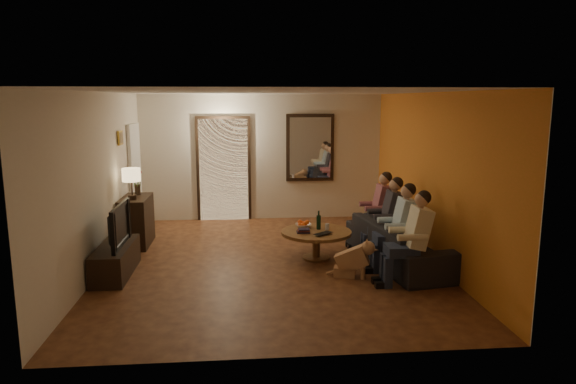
{
  "coord_description": "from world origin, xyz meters",
  "views": [
    {
      "loc": [
        -0.41,
        -7.64,
        2.49
      ],
      "look_at": [
        0.3,
        0.3,
        1.05
      ],
      "focal_mm": 32.0,
      "sensor_mm": 36.0,
      "label": 1
    }
  ],
  "objects": [
    {
      "name": "door_trim",
      "position": [
        -0.8,
        2.97,
        1.05
      ],
      "size": [
        1.12,
        0.04,
        2.22
      ],
      "primitive_type": "cube",
      "color": "black",
      "rests_on": "floor"
    },
    {
      "name": "dresser",
      "position": [
        -2.25,
        1.18,
        0.42
      ],
      "size": [
        0.45,
        0.95,
        0.84
      ],
      "primitive_type": "cube",
      "color": "black",
      "rests_on": "floor"
    },
    {
      "name": "bowl",
      "position": [
        0.55,
        0.36,
        0.48
      ],
      "size": [
        0.26,
        0.26,
        0.06
      ],
      "primitive_type": "imported",
      "color": "white",
      "rests_on": "coffee_table"
    },
    {
      "name": "person_b",
      "position": [
        1.87,
        -0.54,
        0.6
      ],
      "size": [
        0.6,
        0.4,
        1.2
      ],
      "primitive_type": null,
      "color": "tan",
      "rests_on": "sofa"
    },
    {
      "name": "person_a",
      "position": [
        1.87,
        -1.14,
        0.6
      ],
      "size": [
        0.6,
        0.4,
        1.2
      ],
      "primitive_type": null,
      "color": "tan",
      "rests_on": "sofa"
    },
    {
      "name": "wine_bottle",
      "position": [
        0.78,
        0.24,
        0.6
      ],
      "size": [
        0.07,
        0.07,
        0.31
      ],
      "primitive_type": null,
      "color": "black",
      "rests_on": "coffee_table"
    },
    {
      "name": "mirror_frame",
      "position": [
        1.0,
        2.96,
        1.5
      ],
      "size": [
        1.0,
        0.05,
        1.4
      ],
      "primitive_type": "cube",
      "color": "black",
      "rests_on": "back_wall"
    },
    {
      "name": "front_wall",
      "position": [
        0.0,
        -3.0,
        1.3
      ],
      "size": [
        5.0,
        0.02,
        2.6
      ],
      "primitive_type": "cube",
      "color": "beige",
      "rests_on": "floor"
    },
    {
      "name": "white_door",
      "position": [
        -2.46,
        2.3,
        1.02
      ],
      "size": [
        0.06,
        0.85,
        2.04
      ],
      "primitive_type": "cube",
      "color": "white",
      "rests_on": "floor"
    },
    {
      "name": "kitchen_doorway",
      "position": [
        -0.8,
        2.98,
        1.05
      ],
      "size": [
        1.0,
        0.06,
        2.1
      ],
      "primitive_type": "cube",
      "color": "#FFE0A5",
      "rests_on": "floor"
    },
    {
      "name": "left_wall",
      "position": [
        -2.5,
        0.0,
        1.3
      ],
      "size": [
        0.02,
        6.0,
        2.6
      ],
      "primitive_type": "cube",
      "color": "beige",
      "rests_on": "floor"
    },
    {
      "name": "book_stack",
      "position": [
        0.51,
        0.04,
        0.48
      ],
      "size": [
        0.2,
        0.15,
        0.07
      ],
      "primitive_type": null,
      "color": "black",
      "rests_on": "coffee_table"
    },
    {
      "name": "oranges",
      "position": [
        0.55,
        0.36,
        0.55
      ],
      "size": [
        0.2,
        0.2,
        0.08
      ],
      "primitive_type": null,
      "color": "#F95615",
      "rests_on": "bowl"
    },
    {
      "name": "right_wall",
      "position": [
        2.5,
        0.0,
        1.3
      ],
      "size": [
        0.02,
        6.0,
        2.6
      ],
      "primitive_type": "cube",
      "color": "beige",
      "rests_on": "floor"
    },
    {
      "name": "back_wall",
      "position": [
        0.0,
        3.0,
        1.3
      ],
      "size": [
        5.0,
        0.02,
        2.6
      ],
      "primitive_type": "cube",
      "color": "beige",
      "rests_on": "floor"
    },
    {
      "name": "art_canvas",
      "position": [
        -2.46,
        1.3,
        1.85
      ],
      "size": [
        0.01,
        0.22,
        0.18
      ],
      "primitive_type": "cube",
      "color": "brown",
      "rests_on": "left_wall"
    },
    {
      "name": "person_c",
      "position": [
        1.87,
        0.06,
        0.6
      ],
      "size": [
        0.6,
        0.4,
        1.2
      ],
      "primitive_type": null,
      "color": "tan",
      "rests_on": "sofa"
    },
    {
      "name": "fridge_glimpse",
      "position": [
        -0.55,
        2.98,
        0.9
      ],
      "size": [
        0.45,
        0.03,
        1.7
      ],
      "primitive_type": "cube",
      "color": "silver",
      "rests_on": "floor"
    },
    {
      "name": "laptop",
      "position": [
        0.83,
        -0.14,
        0.46
      ],
      "size": [
        0.39,
        0.37,
        0.03
      ],
      "primitive_type": "imported",
      "rotation": [
        0.0,
        0.0,
        0.68
      ],
      "color": "black",
      "rests_on": "coffee_table"
    },
    {
      "name": "orange_accent",
      "position": [
        2.49,
        0.0,
        1.3
      ],
      "size": [
        0.01,
        6.0,
        2.6
      ],
      "primitive_type": "cube",
      "color": "orange",
      "rests_on": "right_wall"
    },
    {
      "name": "framed_art",
      "position": [
        -2.47,
        1.3,
        1.85
      ],
      "size": [
        0.03,
        0.28,
        0.24
      ],
      "primitive_type": "cube",
      "color": "#B28C33",
      "rests_on": "left_wall"
    },
    {
      "name": "flower_vase",
      "position": [
        -2.25,
        1.4,
        1.06
      ],
      "size": [
        0.14,
        0.14,
        0.44
      ],
      "primitive_type": null,
      "color": "red",
      "rests_on": "dresser"
    },
    {
      "name": "ceiling",
      "position": [
        0.0,
        0.0,
        2.6
      ],
      "size": [
        5.0,
        6.0,
        0.01
      ],
      "primitive_type": "cube",
      "color": "white",
      "rests_on": "back_wall"
    },
    {
      "name": "coffee_table",
      "position": [
        0.73,
        0.14,
        0.23
      ],
      "size": [
        1.31,
        1.31,
        0.45
      ],
      "primitive_type": "cylinder",
      "rotation": [
        0.0,
        0.0,
        0.2
      ],
      "color": "brown",
      "rests_on": "floor"
    },
    {
      "name": "table_lamp",
      "position": [
        -2.25,
        0.96,
        1.11
      ],
      "size": [
        0.3,
        0.3,
        0.54
      ],
      "primitive_type": null,
      "color": "beige",
      "rests_on": "dresser"
    },
    {
      "name": "tv",
      "position": [
        -2.25,
        -0.37,
        0.73
      ],
      "size": [
        1.04,
        0.14,
        0.6
      ],
      "primitive_type": "imported",
      "rotation": [
        0.0,
        0.0,
        1.57
      ],
      "color": "black",
      "rests_on": "tv_stand"
    },
    {
      "name": "person_d",
      "position": [
        1.87,
        0.66,
        0.6
      ],
      "size": [
        0.6,
        0.4,
        1.2
      ],
      "primitive_type": null,
      "color": "tan",
      "rests_on": "sofa"
    },
    {
      "name": "mirror_glass",
      "position": [
        1.0,
        2.93,
        1.5
      ],
      "size": [
        0.86,
        0.02,
        1.26
      ],
      "primitive_type": "cube",
      "color": "white",
      "rests_on": "back_wall"
    },
    {
      "name": "tv_stand",
      "position": [
        -2.25,
        -0.37,
        0.22
      ],
      "size": [
        0.45,
        1.3,
        0.43
      ],
      "primitive_type": "cube",
      "color": "black",
      "rests_on": "floor"
    },
    {
      "name": "wine_glass",
      "position": [
        0.91,
        0.19,
        0.5
      ],
      "size": [
        0.06,
        0.06,
        0.1
      ],
      "primitive_type": "cylinder",
      "color": "silver",
      "rests_on": "coffee_table"
    },
    {
      "name": "floor",
      "position": [
        0.0,
        0.0,
        0.0
      ],
      "size": [
        5.0,
        6.0,
        0.01
      ],
      "primitive_type": "cube",
      "color": "#421E11",
      "rests_on": "ground"
    },
    {
      "name": "sofa",
      "position": [
        1.97,
        -0.24,
        0.33
      ],
      "size": [
        2.35,
        1.25,
        0.65
      ],
      "primitive_type": "imported",
      "rotation": [
        0.0,
        0.0,
        1.74
      ],
      "color": "black",
      "rests_on": "floor"
    },
    {
      "name": "dog",
      "position": [
        1.11,
        -0.78,
        0.28
      ],
      "size": [
        0.61,
        0.39,
        0.56
      ],
      "primitive_type": null,
      "rotation": [
        0.0,
        0.0,
        -0.29
      ],
      "color": "tan",
      "rests_on": "floor"
    }
  ]
}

